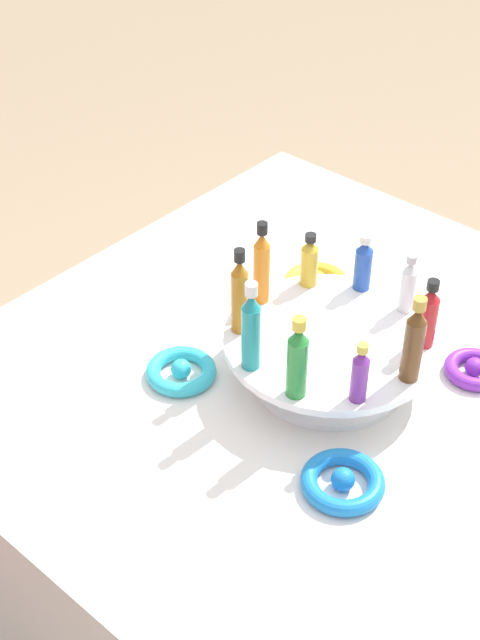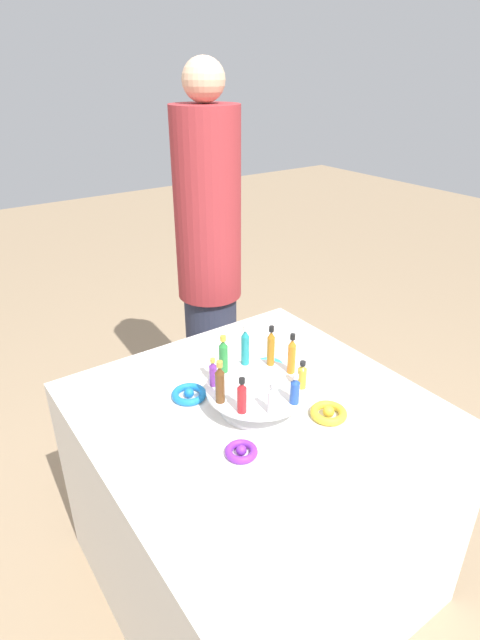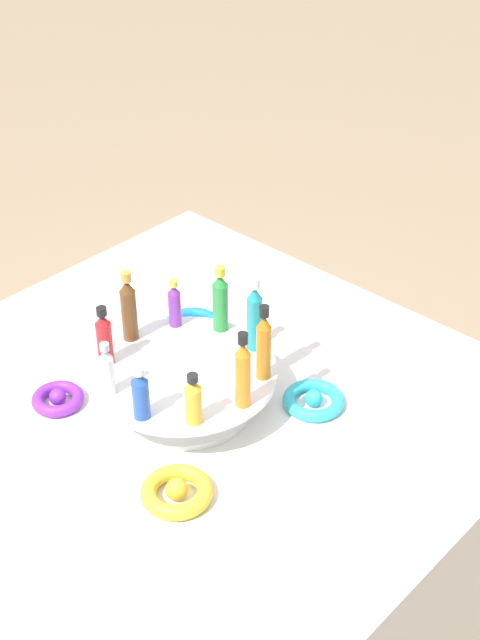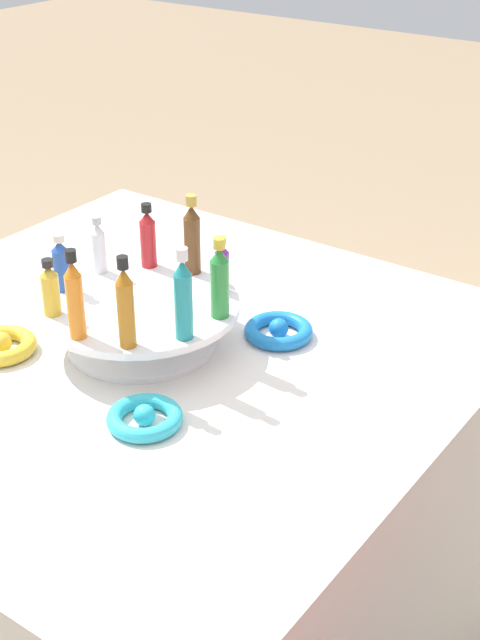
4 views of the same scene
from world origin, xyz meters
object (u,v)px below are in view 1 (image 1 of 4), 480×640
(bottle_green, at_px, (297,360))
(ribbon_bow_gold, at_px, (316,283))
(bottle_blue, at_px, (363,264))
(bottle_orange, at_px, (263,265))
(ribbon_bow_purple, at_px, (474,369))
(ribbon_bow_blue, at_px, (343,481))
(bottle_gold, at_px, (309,261))
(ribbon_bow_teal, at_px, (181,371))
(display_stand, at_px, (329,353))
(bottle_teal, at_px, (251,329))
(bottle_red, at_px, (428,316))
(bottle_purple, at_px, (360,374))
(bottle_amber, at_px, (240,294))
(bottle_brown, at_px, (412,344))
(bottle_clear, at_px, (408,285))

(bottle_green, distance_m, ribbon_bow_gold, 0.35)
(bottle_blue, height_order, bottle_orange, bottle_orange)
(bottle_orange, relative_size, ribbon_bow_purple, 1.53)
(ribbon_bow_blue, distance_m, ribbon_bow_gold, 0.43)
(bottle_green, xyz_separation_m, bottle_gold, (-0.14, 0.20, -0.02))
(ribbon_bow_blue, bearing_deg, ribbon_bow_teal, 177.20)
(display_stand, bearing_deg, bottle_teal, -109.61)
(display_stand, distance_m, bottle_red, 0.15)
(bottle_gold, distance_m, ribbon_bow_gold, 0.14)
(bottle_teal, height_order, bottle_orange, bottle_teal)
(bottle_purple, distance_m, bottle_blue, 0.25)
(bottle_orange, distance_m, ribbon_bow_blue, 0.34)
(bottle_amber, height_order, ribbon_bow_purple, bottle_amber)
(bottle_red, xyz_separation_m, ribbon_bow_blue, (0.04, -0.23, -0.11))
(bottle_orange, xyz_separation_m, bottle_amber, (0.02, -0.08, 0.00))
(display_stand, height_order, bottle_teal, bottle_teal)
(ribbon_bow_blue, relative_size, ribbon_bow_gold, 1.01)
(bottle_blue, bearing_deg, bottle_teal, -91.61)
(bottle_teal, bearing_deg, display_stand, 70.39)
(display_stand, height_order, bottle_brown, bottle_brown)
(bottle_gold, bearing_deg, ribbon_bow_teal, -104.02)
(bottle_brown, bearing_deg, bottle_teal, -145.61)
(ribbon_bow_gold, bearing_deg, bottle_teal, -70.37)
(ribbon_bow_blue, relative_size, ribbon_bow_purple, 1.24)
(display_stand, height_order, bottle_orange, bottle_orange)
(bottle_brown, bearing_deg, bottle_amber, -163.61)
(bottle_teal, bearing_deg, ribbon_bow_teal, -169.44)
(bottle_purple, relative_size, bottle_amber, 0.67)
(bottle_clear, bearing_deg, bottle_green, -91.61)
(bottle_brown, relative_size, ribbon_bow_teal, 1.28)
(bottle_teal, bearing_deg, bottle_orange, 124.39)
(ribbon_bow_blue, bearing_deg, bottle_green, 162.40)
(ribbon_bow_purple, bearing_deg, ribbon_bow_teal, -137.80)
(bottle_gold, distance_m, ribbon_bow_purple, 0.29)
(bottle_clear, distance_m, bottle_gold, 0.15)
(bottle_green, relative_size, bottle_blue, 1.34)
(display_stand, distance_m, bottle_clear, 0.15)
(bottle_teal, relative_size, ribbon_bow_gold, 1.27)
(bottle_green, distance_m, bottle_orange, 0.21)
(ribbon_bow_blue, bearing_deg, bottle_clear, 109.63)
(bottle_clear, relative_size, ribbon_bow_blue, 0.88)
(bottle_amber, xyz_separation_m, ribbon_bow_blue, (0.25, -0.08, -0.12))
(ribbon_bow_teal, bearing_deg, ribbon_bow_gold, 87.20)
(bottle_gold, bearing_deg, bottle_purple, -37.61)
(bottle_gold, bearing_deg, ribbon_bow_purple, 13.86)
(bottle_red, bearing_deg, display_stand, -145.61)
(bottle_blue, relative_size, ribbon_bow_blue, 0.86)
(bottle_brown, bearing_deg, bottle_green, -127.61)
(bottle_red, bearing_deg, bottle_orange, -163.61)
(bottle_blue, distance_m, bottle_gold, 0.08)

